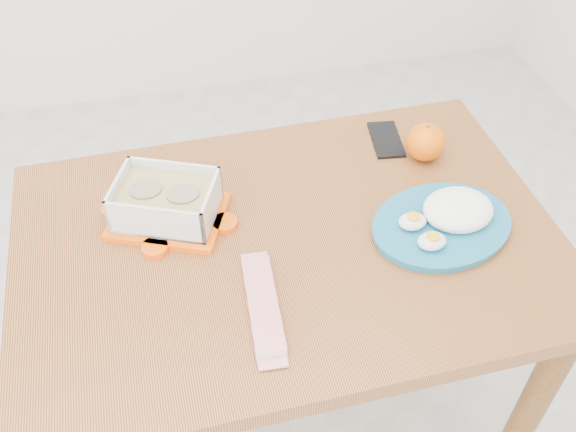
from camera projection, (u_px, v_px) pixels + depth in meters
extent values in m
cube|color=#9E652C|center=(288.00, 245.00, 1.26)|extent=(1.06, 0.72, 0.04)
cylinder|color=brown|center=(526.00, 416.00, 1.41)|extent=(0.06, 0.06, 0.71)
cylinder|color=brown|center=(84.00, 296.00, 1.64)|extent=(0.06, 0.06, 0.71)
cylinder|color=brown|center=(423.00, 231.00, 1.81)|extent=(0.06, 0.06, 0.71)
cube|color=#FF5807|center=(169.00, 216.00, 1.28)|extent=(0.27, 0.24, 0.01)
cube|color=silver|center=(166.00, 199.00, 1.25)|extent=(0.23, 0.20, 0.08)
cube|color=#A28F51|center=(166.00, 202.00, 1.25)|extent=(0.21, 0.19, 0.05)
cylinder|color=#9B8665|center=(146.00, 193.00, 1.24)|extent=(0.08, 0.08, 0.02)
cylinder|color=#9B8665|center=(183.00, 198.00, 1.23)|extent=(0.08, 0.08, 0.02)
sphere|color=#FE6105|center=(425.00, 142.00, 1.39)|extent=(0.08, 0.08, 0.08)
cylinder|color=#19678B|center=(441.00, 226.00, 1.26)|extent=(0.33, 0.33, 0.02)
ellipsoid|color=white|center=(459.00, 205.00, 1.24)|extent=(0.16, 0.14, 0.06)
ellipsoid|color=silver|center=(412.00, 221.00, 1.23)|extent=(0.06, 0.05, 0.03)
ellipsoid|color=silver|center=(432.00, 241.00, 1.20)|extent=(0.06, 0.05, 0.03)
cube|color=red|center=(263.00, 305.00, 1.12)|extent=(0.07, 0.21, 0.02)
cube|color=black|center=(386.00, 139.00, 1.46)|extent=(0.08, 0.14, 0.01)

